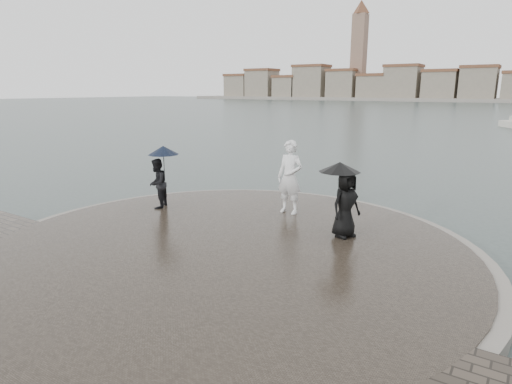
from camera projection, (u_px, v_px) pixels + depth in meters
The scene contains 7 objects.
ground at pixel (115, 318), 7.93m from camera, with size 400.00×400.00×0.00m, color #2B3835.
kerb_ring at pixel (228, 252), 10.75m from camera, with size 12.50×12.50×0.32m, color gray.
quay_tip at pixel (228, 251), 10.74m from camera, with size 11.90×11.90×0.36m, color #2D261E.
statue at pixel (290, 177), 13.20m from camera, with size 0.83×0.55×2.28m, color white.
visitor_left at pixel (159, 175), 13.78m from camera, with size 1.18×1.08×2.04m.
visitor_right at pixel (344, 194), 11.08m from camera, with size 1.23×1.16×1.95m.
far_skyline at pixel (498, 85), 140.88m from camera, with size 260.00×20.00×37.00m.
Camera 1 is at (6.11, -4.57, 4.14)m, focal length 30.00 mm.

